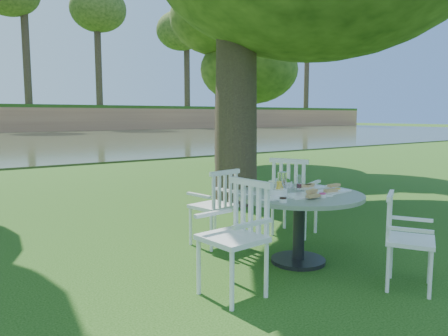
% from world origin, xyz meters
% --- Properties ---
extents(ground, '(140.00, 140.00, 0.00)m').
position_xyz_m(ground, '(0.00, 0.00, 0.00)').
color(ground, '#153B0C').
rests_on(ground, ground).
extents(table, '(1.29, 1.29, 0.73)m').
position_xyz_m(table, '(-0.03, -1.17, 0.57)').
color(table, black).
rests_on(table, ground).
extents(chair_ne, '(0.63, 0.64, 0.99)m').
position_xyz_m(chair_ne, '(0.62, -0.40, 0.58)').
color(chair_ne, white).
rests_on(chair_ne, ground).
extents(chair_nw, '(0.52, 0.49, 0.90)m').
position_xyz_m(chair_nw, '(-0.38, -0.23, 0.53)').
color(chair_nw, white).
rests_on(chair_nw, ground).
extents(chair_sw, '(0.50, 0.53, 0.97)m').
position_xyz_m(chair_sw, '(-0.99, -1.45, 0.57)').
color(chair_sw, white).
rests_on(chair_sw, ground).
extents(chair_se, '(0.56, 0.55, 0.83)m').
position_xyz_m(chair_se, '(0.24, -2.15, 0.49)').
color(chair_se, white).
rests_on(chair_se, ground).
extents(tableware, '(1.10, 0.80, 0.20)m').
position_xyz_m(tableware, '(-0.05, -1.09, 0.76)').
color(tableware, white).
rests_on(tableware, table).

